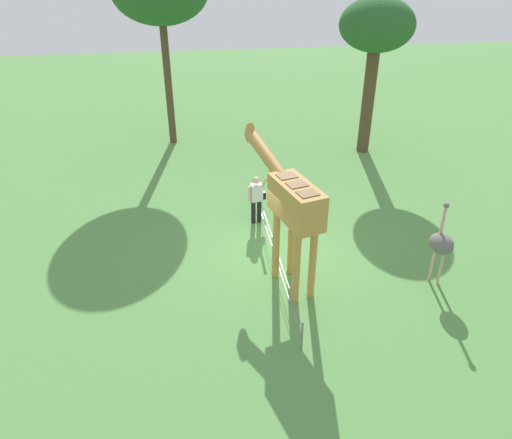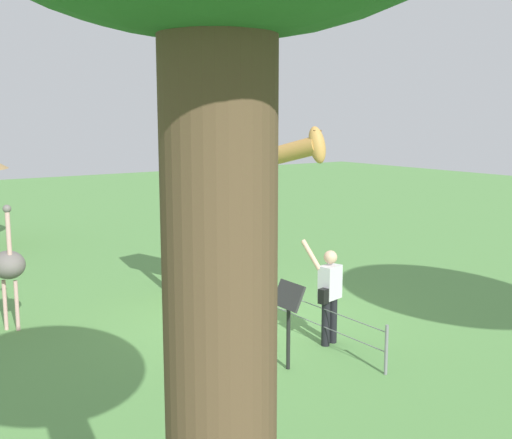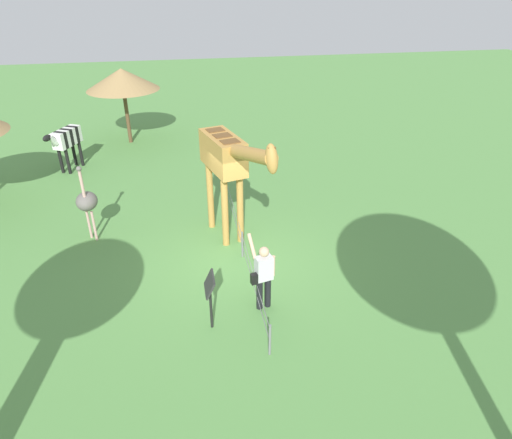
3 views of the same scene
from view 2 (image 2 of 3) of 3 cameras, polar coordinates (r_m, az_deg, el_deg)
The scene contains 6 objects.
ground_plane at distance 12.12m, azimuth -1.10°, elevation -8.62°, with size 60.00×60.00×0.00m, color #568E47.
giraffe at distance 12.40m, azimuth -3.82°, elevation 2.76°, with size 3.78×1.47×3.59m.
visitor at distance 10.45m, azimuth 6.61°, elevation -6.43°, with size 0.62×0.57×1.73m.
ostrich at distance 11.79m, azimuth -21.41°, elevation -3.85°, with size 0.70×0.56×2.25m.
info_sign at distance 9.38m, azimuth 2.95°, elevation -7.93°, with size 0.56×0.21×1.32m.
wire_fence at distance 12.08m, azimuth -0.52°, elevation -6.67°, with size 7.05×0.05×0.75m.
Camera 2 is at (9.59, -6.40, 3.72)m, focal length 44.38 mm.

